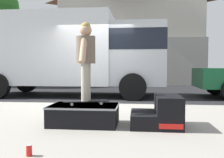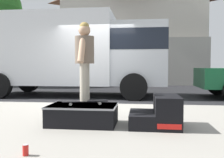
{
  "view_description": "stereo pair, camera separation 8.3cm",
  "coord_description": "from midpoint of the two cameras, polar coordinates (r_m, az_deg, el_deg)",
  "views": [
    {
      "loc": [
        1.43,
        -7.23,
        1.13
      ],
      "look_at": [
        0.81,
        -1.31,
        0.83
      ],
      "focal_mm": 40.57,
      "sensor_mm": 36.0,
      "label": 1
    },
    {
      "loc": [
        1.51,
        -7.22,
        1.13
      ],
      "look_at": [
        0.81,
        -1.31,
        0.83
      ],
      "focal_mm": 40.57,
      "sensor_mm": 36.0,
      "label": 2
    }
  ],
  "objects": [
    {
      "name": "skater_kid",
      "position": [
        4.4,
        -6.46,
        5.48
      ],
      "size": [
        0.33,
        0.7,
        1.35
      ],
      "color": "#B7AD99",
      "rests_on": "skateboard"
    },
    {
      "name": "box_truck",
      "position": [
        9.78,
        -9.2,
        6.23
      ],
      "size": [
        6.91,
        2.63,
        3.05
      ],
      "color": "white",
      "rests_on": "ground"
    },
    {
      "name": "soda_can",
      "position": [
        3.11,
        -18.94,
        -14.98
      ],
      "size": [
        0.07,
        0.07,
        0.13
      ],
      "color": "red",
      "rests_on": "sidewalk_slab"
    },
    {
      "name": "house_behind",
      "position": [
        19.42,
        4.29,
        12.14
      ],
      "size": [
        9.54,
        8.22,
        8.4
      ],
      "color": "beige",
      "rests_on": "ground"
    },
    {
      "name": "skate_box",
      "position": [
        4.44,
        -6.83,
        -7.82
      ],
      "size": [
        1.17,
        0.78,
        0.34
      ],
      "color": "black",
      "rests_on": "sidewalk_slab"
    },
    {
      "name": "sidewalk_slab",
      "position": [
        4.6,
        -13.12,
        -10.6
      ],
      "size": [
        50.0,
        5.0,
        0.12
      ],
      "primitive_type": "cube",
      "color": "gray",
      "rests_on": "ground"
    },
    {
      "name": "skateboard",
      "position": [
        4.44,
        -6.4,
        -5.01
      ],
      "size": [
        0.8,
        0.42,
        0.07
      ],
      "color": "black",
      "rests_on": "skate_box"
    },
    {
      "name": "ground_plane",
      "position": [
        7.46,
        -5.53,
        -5.8
      ],
      "size": [
        140.0,
        140.0,
        0.0
      ],
      "primitive_type": "plane",
      "color": "black"
    },
    {
      "name": "kicker_ramp",
      "position": [
        4.34,
        10.31,
        -7.69
      ],
      "size": [
        0.83,
        0.79,
        0.52
      ],
      "color": "black",
      "rests_on": "sidewalk_slab"
    }
  ]
}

